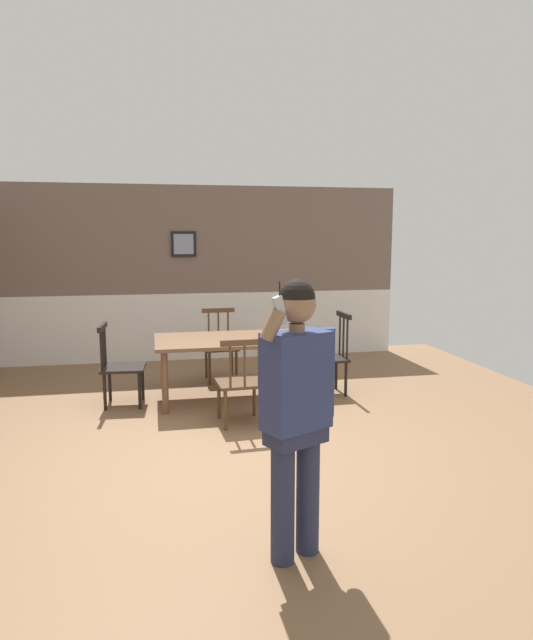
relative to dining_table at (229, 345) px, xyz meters
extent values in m
plane|color=#846042|center=(-0.23, -1.43, -0.65)|extent=(8.18, 8.18, 0.00)
cube|color=#756056|center=(-0.23, 2.29, 1.19)|extent=(6.39, 0.12, 1.62)
cube|color=white|center=(-0.23, 2.30, -0.13)|extent=(6.39, 0.14, 1.03)
cube|color=white|center=(-0.23, 2.27, 0.38)|extent=(6.39, 0.05, 0.06)
cube|color=black|center=(-0.38, 2.22, 1.13)|extent=(0.37, 0.03, 0.38)
cube|color=#8D94B2|center=(-0.38, 2.20, 1.13)|extent=(0.29, 0.01, 0.30)
cube|color=brown|center=(0.00, 0.00, 0.06)|extent=(1.70, 1.04, 0.04)
cylinder|color=brown|center=(-0.75, -0.41, -0.30)|extent=(0.07, 0.07, 0.69)
cylinder|color=brown|center=(0.75, -0.42, -0.30)|extent=(0.07, 0.07, 0.69)
cylinder|color=brown|center=(-0.75, 0.42, -0.30)|extent=(0.07, 0.07, 0.69)
cylinder|color=brown|center=(0.75, 0.41, -0.30)|extent=(0.07, 0.07, 0.69)
cube|color=black|center=(-1.20, 0.01, -0.22)|extent=(0.50, 0.50, 0.03)
cube|color=black|center=(-1.41, 0.02, 0.25)|extent=(0.07, 0.47, 0.06)
cylinder|color=black|center=(-1.40, 0.16, 0.04)|extent=(0.02, 0.02, 0.48)
cylinder|color=black|center=(-1.41, 0.02, 0.04)|extent=(0.02, 0.02, 0.48)
cylinder|color=black|center=(-1.42, -0.12, 0.04)|extent=(0.02, 0.02, 0.48)
cylinder|color=black|center=(-1.00, 0.18, -0.44)|extent=(0.04, 0.04, 0.42)
cylinder|color=black|center=(-1.03, -0.19, -0.44)|extent=(0.04, 0.04, 0.42)
cylinder|color=black|center=(-1.37, 0.21, -0.44)|extent=(0.04, 0.04, 0.42)
cylinder|color=black|center=(-1.40, -0.17, -0.44)|extent=(0.04, 0.04, 0.42)
cube|color=#513823|center=(0.00, 0.87, -0.21)|extent=(0.45, 0.45, 0.03)
cube|color=#513823|center=(0.00, 1.07, 0.27)|extent=(0.44, 0.05, 0.06)
cylinder|color=#513823|center=(0.13, 1.07, 0.05)|extent=(0.02, 0.02, 0.49)
cylinder|color=#513823|center=(0.00, 1.07, 0.05)|extent=(0.02, 0.02, 0.49)
cylinder|color=#513823|center=(-0.13, 1.06, 0.05)|extent=(0.02, 0.02, 0.49)
cylinder|color=#513823|center=(0.18, 0.70, -0.43)|extent=(0.04, 0.04, 0.43)
cylinder|color=#513823|center=(-0.16, 0.69, -0.43)|extent=(0.04, 0.04, 0.43)
cylinder|color=#513823|center=(0.17, 1.05, -0.43)|extent=(0.04, 0.04, 0.43)
cylinder|color=#513823|center=(-0.18, 1.04, -0.43)|extent=(0.04, 0.04, 0.43)
cube|color=#513823|center=(0.00, -0.87, -0.22)|extent=(0.50, 0.50, 0.03)
cube|color=#513823|center=(0.01, -1.08, 0.23)|extent=(0.48, 0.07, 0.06)
cylinder|color=#513823|center=(-0.13, -1.09, 0.03)|extent=(0.02, 0.02, 0.47)
cylinder|color=#513823|center=(0.01, -1.08, 0.03)|extent=(0.02, 0.02, 0.47)
cylinder|color=#513823|center=(0.15, -1.08, 0.03)|extent=(0.02, 0.02, 0.47)
cylinder|color=#513823|center=(-0.20, -0.69, -0.44)|extent=(0.04, 0.04, 0.41)
cylinder|color=#513823|center=(0.18, -0.67, -0.44)|extent=(0.04, 0.04, 0.41)
cylinder|color=#513823|center=(-0.18, -1.07, -0.44)|extent=(0.04, 0.04, 0.41)
cylinder|color=#513823|center=(0.20, -1.05, -0.44)|extent=(0.04, 0.04, 0.41)
cube|color=black|center=(1.20, -0.01, -0.22)|extent=(0.43, 0.43, 0.03)
cube|color=black|center=(1.39, 0.00, 0.31)|extent=(0.05, 0.43, 0.06)
cylinder|color=black|center=(1.39, -0.13, 0.07)|extent=(0.02, 0.02, 0.54)
cylinder|color=black|center=(1.39, 0.00, 0.07)|extent=(0.02, 0.02, 0.54)
cylinder|color=black|center=(1.39, 0.13, 0.07)|extent=(0.02, 0.02, 0.54)
cylinder|color=black|center=(1.03, -0.18, -0.44)|extent=(0.04, 0.04, 0.42)
cylinder|color=black|center=(1.03, 0.16, -0.44)|extent=(0.04, 0.04, 0.42)
cylinder|color=black|center=(1.37, -0.17, -0.44)|extent=(0.04, 0.04, 0.42)
cylinder|color=black|center=(1.36, 0.17, -0.44)|extent=(0.04, 0.04, 0.42)
cylinder|color=#282E49|center=(0.03, -3.29, -0.25)|extent=(0.14, 0.14, 0.80)
cylinder|color=#282E49|center=(-0.14, -3.37, -0.25)|extent=(0.14, 0.14, 0.80)
cube|color=#282E49|center=(-0.05, -3.33, 0.12)|extent=(0.40, 0.32, 0.12)
cube|color=navy|center=(-0.05, -3.33, 0.43)|extent=(0.44, 0.36, 0.57)
cylinder|color=navy|center=(0.16, -3.23, 0.45)|extent=(0.09, 0.09, 0.54)
cylinder|color=#936B4C|center=(-0.21, -3.42, 0.77)|extent=(0.15, 0.08, 0.19)
cylinder|color=#936B4C|center=(-0.05, -3.33, 0.74)|extent=(0.09, 0.09, 0.05)
sphere|color=#936B4C|center=(-0.05, -3.33, 0.87)|extent=(0.22, 0.22, 0.22)
sphere|color=black|center=(-0.05, -3.33, 0.91)|extent=(0.21, 0.21, 0.21)
cube|color=#B7B7BC|center=(-0.17, -3.42, 0.85)|extent=(0.10, 0.07, 0.17)
cylinder|color=black|center=(-0.17, -3.42, 0.97)|extent=(0.01, 0.01, 0.08)
camera|label=1|loc=(-0.84, -6.35, 1.25)|focal=31.51mm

